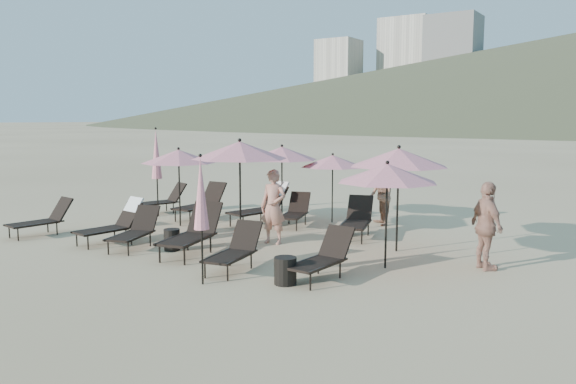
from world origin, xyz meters
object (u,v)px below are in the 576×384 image
Objects in this scene: lounger_10 at (356,219)px; beachgoer_c at (487,226)px; lounger_8 at (263,204)px; lounger_3 at (192,232)px; lounger_4 at (235,249)px; beachgoer_a at (273,207)px; umbrella_open_0 at (179,156)px; side_table_1 at (285,271)px; lounger_1 at (114,222)px; umbrella_closed_0 at (201,194)px; lounger_9 at (295,211)px; side_table_0 at (172,240)px; umbrella_open_3 at (282,153)px; umbrella_open_2 at (387,173)px; lounger_0 at (43,219)px; lounger_7 at (202,202)px; umbrella_open_5 at (399,158)px; umbrella_closed_1 at (156,155)px; lounger_5 at (322,257)px; umbrella_open_4 at (333,161)px; lounger_6 at (163,199)px; umbrella_open_1 at (240,150)px; lounger_2 at (135,230)px.

lounger_10 is 3.78m from beachgoer_c.
beachgoer_c is (6.51, -1.59, 0.32)m from lounger_8.
lounger_4 is (1.58, -0.51, -0.08)m from lounger_3.
umbrella_open_0 is at bearing 165.91° from beachgoer_a.
side_table_1 is at bearing -97.04° from lounger_10.
umbrella_closed_0 is (4.11, -1.47, 1.14)m from lounger_1.
side_table_0 is (-0.77, -3.98, -0.17)m from lounger_9.
umbrella_open_3 is at bearing 89.23° from side_table_0.
umbrella_open_2 reaches higher than lounger_3.
lounger_7 is (1.78, 4.04, 0.06)m from lounger_0.
lounger_4 is 5.96m from lounger_7.
umbrella_open_3 is 4.56m from umbrella_open_5.
umbrella_closed_1 is (-6.38, -0.58, 1.42)m from lounger_10.
lounger_5 is 5.68m from lounger_8.
lounger_4 is 0.60× the size of umbrella_closed_1.
lounger_10 is (0.62, 4.12, 0.04)m from lounger_4.
umbrella_open_4 is 6.69m from umbrella_closed_0.
lounger_1 is at bearing -40.32° from lounger_6.
beachgoer_a reaches higher than beachgoer_c.
lounger_10 is 0.72× the size of umbrella_open_1.
lounger_6 is 5.62m from umbrella_open_4.
umbrella_open_5 is (-0.37, 1.48, 0.21)m from umbrella_open_2.
umbrella_open_2 is 1.21× the size of beachgoer_a.
umbrella_open_1 is 1.58m from beachgoer_a.
lounger_7 is at bearing 164.76° from lounger_10.
lounger_5 is at bearing 90.56° from beachgoer_c.
umbrella_closed_1 is (-1.76, 3.12, 1.39)m from lounger_1.
lounger_1 is at bearing -156.73° from beachgoer_a.
side_table_0 is 0.98× the size of side_table_1.
umbrella_open_3 is 4.50× the size of side_table_1.
umbrella_closed_0 is at bearing -40.57° from lounger_2.
lounger_5 is 0.80× the size of umbrella_open_4.
lounger_10 is at bearing 127.25° from umbrella_open_2.
umbrella_open_1 is at bearing 173.66° from umbrella_open_2.
lounger_2 is 0.85× the size of lounger_8.
umbrella_open_4 is 5.31m from umbrella_closed_1.
lounger_6 is at bearing 149.99° from side_table_1.
umbrella_open_3 is 1.12× the size of umbrella_open_4.
lounger_2 is 0.75× the size of umbrella_open_3.
beachgoer_a is (0.85, 0.18, -1.32)m from umbrella_open_1.
umbrella_closed_1 is (-7.82, 0.30, -0.23)m from umbrella_open_5.
lounger_5 is 0.72× the size of umbrella_open_3.
umbrella_open_2 is 1.54m from umbrella_open_5.
lounger_4 is at bearing -31.50° from umbrella_closed_1.
lounger_3 reaches higher than lounger_2.
beachgoer_a reaches higher than lounger_0.
umbrella_open_5 is at bearing 87.57° from lounger_5.
umbrella_open_0 reaches higher than lounger_9.
lounger_1 is 1.03× the size of lounger_2.
lounger_0 is 7.94m from lounger_5.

